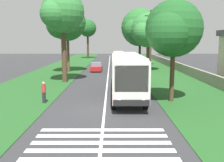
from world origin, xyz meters
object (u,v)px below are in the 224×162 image
object	(u,v)px
coach_bus	(127,73)
roadside_tree_right_1	(139,28)
trailing_car_0	(97,67)
roadside_tree_left_0	(66,24)
roadside_tree_right_2	(147,31)
roadside_tree_left_1	(62,13)
trailing_minibus_0	(119,56)
roadside_tree_left_2	(87,29)
pedestrian	(44,92)
roadside_tree_right_0	(172,30)
utility_pole	(150,47)
trailing_car_1	(119,63)

from	to	relation	value
coach_bus	roadside_tree_right_1	distance (m)	29.64
trailing_car_0	roadside_tree_left_0	world-z (taller)	roadside_tree_left_0
trailing_car_0	roadside_tree_right_2	bearing A→B (deg)	-88.34
trailing_car_0	roadside_tree_left_1	bearing A→B (deg)	163.91
trailing_minibus_0	roadside_tree_right_2	distance (m)	17.90
trailing_car_0	roadside_tree_left_2	size ratio (longest dim) A/B	0.40
trailing_car_0	roadside_tree_left_1	world-z (taller)	roadside_tree_left_1
roadside_tree_left_1	coach_bus	bearing A→B (deg)	-139.83
trailing_car_0	pedestrian	world-z (taller)	pedestrian
roadside_tree_left_1	roadside_tree_right_0	size ratio (longest dim) A/B	1.32
roadside_tree_right_1	utility_pole	world-z (taller)	roadside_tree_right_1
roadside_tree_right_1	pedestrian	size ratio (longest dim) A/B	6.57
trailing_car_0	utility_pole	size ratio (longest dim) A/B	0.53
roadside_tree_right_0	roadside_tree_right_1	distance (m)	30.63
trailing_car_1	roadside_tree_right_0	distance (m)	29.60
roadside_tree_left_1	roadside_tree_right_1	world-z (taller)	roadside_tree_right_1
trailing_minibus_0	roadside_tree_left_2	distance (m)	16.85
roadside_tree_left_1	roadside_tree_right_2	size ratio (longest dim) A/B	1.14
roadside_tree_left_1	roadside_tree_right_1	size ratio (longest dim) A/B	0.95
coach_bus	roadside_tree_right_1	size ratio (longest dim) A/B	1.01
trailing_car_1	roadside_tree_left_1	bearing A→B (deg)	159.38
trailing_car_1	roadside_tree_left_1	xyz separation A→B (m)	(-19.04, 7.16, 7.32)
trailing_car_0	utility_pole	xyz separation A→B (m)	(-13.28, -6.70, 3.57)
trailing_car_1	utility_pole	distance (m)	21.58
trailing_minibus_0	trailing_car_0	bearing A→B (deg)	166.61
roadside_tree_left_2	trailing_minibus_0	bearing A→B (deg)	-147.92
roadside_tree_left_2	utility_pole	bearing A→B (deg)	-165.89
coach_bus	roadside_tree_right_1	world-z (taller)	roadside_tree_right_1
roadside_tree_left_0	roadside_tree_left_1	bearing A→B (deg)	-172.66
utility_pole	pedestrian	xyz separation A→B (m)	(-8.41, 9.57, -3.32)
roadside_tree_right_2	pedestrian	xyz separation A→B (m)	(-21.93, 11.06, -5.51)
trailing_car_1	roadside_tree_left_2	bearing A→B (deg)	20.04
roadside_tree_right_2	pedestrian	distance (m)	25.17
roadside_tree_left_0	roadside_tree_left_1	distance (m)	10.17
trailing_car_1	roadside_tree_left_2	xyz separation A→B (m)	(22.28, 8.13, 7.47)
roadside_tree_right_2	coach_bus	bearing A→B (deg)	167.33
trailing_car_0	roadside_tree_right_0	distance (m)	22.91
roadside_tree_left_2	roadside_tree_right_0	bearing A→B (deg)	-167.50
roadside_tree_left_0	utility_pole	distance (m)	16.86
trailing_car_1	roadside_tree_right_1	world-z (taller)	roadside_tree_right_1
roadside_tree_left_2	roadside_tree_right_0	world-z (taller)	roadside_tree_left_2
trailing_car_1	utility_pole	size ratio (longest dim) A/B	0.53
trailing_minibus_0	utility_pole	bearing A→B (deg)	-174.97
pedestrian	roadside_tree_right_2	bearing A→B (deg)	-26.76
roadside_tree_left_0	roadside_tree_right_2	size ratio (longest dim) A/B	1.13
utility_pole	coach_bus	bearing A→B (deg)	154.55
roadside_tree_right_2	roadside_tree_right_1	bearing A→B (deg)	2.08
trailing_car_0	pedestrian	xyz separation A→B (m)	(-21.69, 2.87, 0.24)
roadside_tree_right_1	pedestrian	distance (m)	33.51
roadside_tree_left_0	roadside_tree_right_0	distance (m)	23.26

